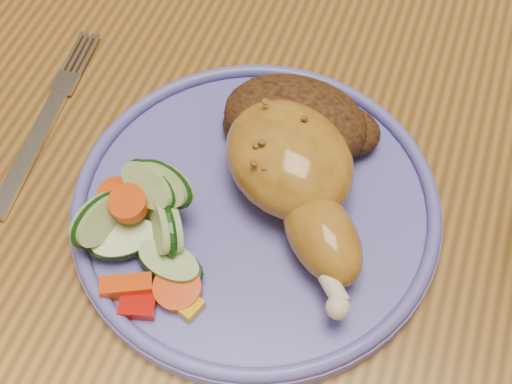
# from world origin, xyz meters

# --- Properties ---
(dining_table) EXTENTS (0.90, 1.40, 0.75)m
(dining_table) POSITION_xyz_m (0.00, 0.00, 0.67)
(dining_table) COLOR brown
(dining_table) RESTS_ON ground
(plate) EXTENTS (0.26, 0.26, 0.01)m
(plate) POSITION_xyz_m (-0.08, -0.09, 0.76)
(plate) COLOR #5452AF
(plate) RESTS_ON dining_table
(plate_rim) EXTENTS (0.26, 0.26, 0.01)m
(plate_rim) POSITION_xyz_m (-0.08, -0.09, 0.77)
(plate_rim) COLOR #5452AF
(plate_rim) RESTS_ON plate
(chicken_leg) EXTENTS (0.15, 0.16, 0.05)m
(chicken_leg) POSITION_xyz_m (-0.06, -0.07, 0.79)
(chicken_leg) COLOR #AE7824
(chicken_leg) RESTS_ON plate
(rice_pilaf) EXTENTS (0.12, 0.08, 0.05)m
(rice_pilaf) POSITION_xyz_m (-0.07, -0.02, 0.78)
(rice_pilaf) COLOR #472811
(rice_pilaf) RESTS_ON plate
(vegetable_pile) EXTENTS (0.11, 0.11, 0.05)m
(vegetable_pile) POSITION_xyz_m (-0.14, -0.14, 0.78)
(vegetable_pile) COLOR #A50A05
(vegetable_pile) RESTS_ON plate
(fork) EXTENTS (0.03, 0.17, 0.00)m
(fork) POSITION_xyz_m (-0.26, -0.07, 0.75)
(fork) COLOR silver
(fork) RESTS_ON dining_table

